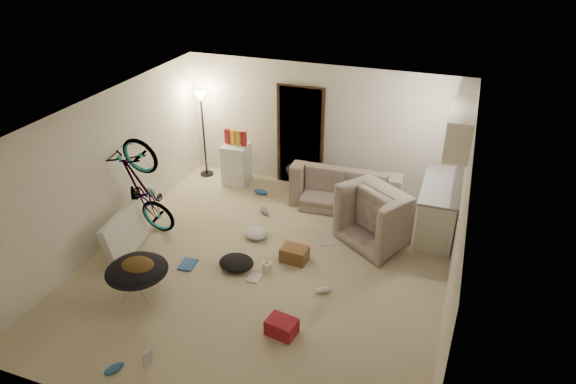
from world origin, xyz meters
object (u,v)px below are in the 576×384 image
(armchair, at_px, (389,218))
(mini_fridge, at_px, (236,164))
(sofa, at_px, (347,189))
(drink_case_a, at_px, (294,254))
(floor_lamp, at_px, (202,117))
(saucer_chair, at_px, (138,275))
(tv_box, at_px, (125,234))
(drink_case_b, at_px, (282,327))
(kitchen_counter, at_px, (438,210))
(bicycle, at_px, (145,208))
(juicer, at_px, (267,266))

(armchair, relative_size, mini_fridge, 1.39)
(sofa, distance_m, drink_case_a, 2.13)
(floor_lamp, height_order, sofa, floor_lamp)
(sofa, height_order, saucer_chair, saucer_chair)
(sofa, bearing_deg, tv_box, 40.39)
(floor_lamp, height_order, saucer_chair, floor_lamp)
(floor_lamp, distance_m, drink_case_b, 5.16)
(kitchen_counter, bearing_deg, bicycle, -159.91)
(drink_case_b, bearing_deg, armchair, 82.10)
(floor_lamp, bearing_deg, tv_box, -88.09)
(sofa, height_order, bicycle, bicycle)
(armchair, height_order, juicer, armchair)
(floor_lamp, xyz_separation_m, drink_case_b, (3.16, -3.90, -1.19))
(armchair, distance_m, juicer, 2.26)
(drink_case_a, bearing_deg, tv_box, -161.76)
(tv_box, bearing_deg, sofa, 36.77)
(floor_lamp, xyz_separation_m, kitchen_counter, (4.83, -0.65, -0.87))
(tv_box, xyz_separation_m, juicer, (2.38, 0.29, -0.25))
(saucer_chair, height_order, juicer, saucer_chair)
(tv_box, height_order, drink_case_b, tv_box)
(saucer_chair, xyz_separation_m, drink_case_a, (1.83, 1.58, -0.25))
(kitchen_counter, distance_m, sofa, 1.78)
(armchair, height_order, tv_box, armchair)
(sofa, bearing_deg, saucer_chair, 57.11)
(sofa, relative_size, armchair, 1.76)
(bicycle, xyz_separation_m, tv_box, (0.00, -0.62, -0.15))
(drink_case_b, relative_size, juicer, 1.70)
(drink_case_a, height_order, juicer, drink_case_a)
(bicycle, bearing_deg, mini_fridge, -12.43)
(armchair, bearing_deg, sofa, -8.78)
(saucer_chair, bearing_deg, armchair, 41.58)
(mini_fridge, bearing_deg, tv_box, -105.24)
(sofa, xyz_separation_m, saucer_chair, (-2.16, -3.68, 0.07))
(bicycle, xyz_separation_m, mini_fridge, (0.66, 2.28, -0.08))
(saucer_chair, bearing_deg, mini_fridge, 92.89)
(drink_case_a, bearing_deg, kitchen_counter, 42.44)
(juicer, bearing_deg, mini_fridge, 123.32)
(sofa, xyz_separation_m, bicycle, (-3.01, -2.18, 0.20))
(sofa, distance_m, armchair, 1.33)
(sofa, height_order, tv_box, tv_box)
(drink_case_b, bearing_deg, saucer_chair, -170.44)
(sofa, relative_size, tv_box, 1.95)
(tv_box, bearing_deg, armchair, 19.21)
(saucer_chair, bearing_deg, kitchen_counter, 39.79)
(floor_lamp, relative_size, sofa, 0.88)
(bicycle, relative_size, drink_case_a, 4.53)
(floor_lamp, height_order, drink_case_b, floor_lamp)
(juicer, bearing_deg, kitchen_counter, 41.19)
(drink_case_a, bearing_deg, drink_case_b, -73.19)
(saucer_chair, distance_m, drink_case_a, 2.43)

